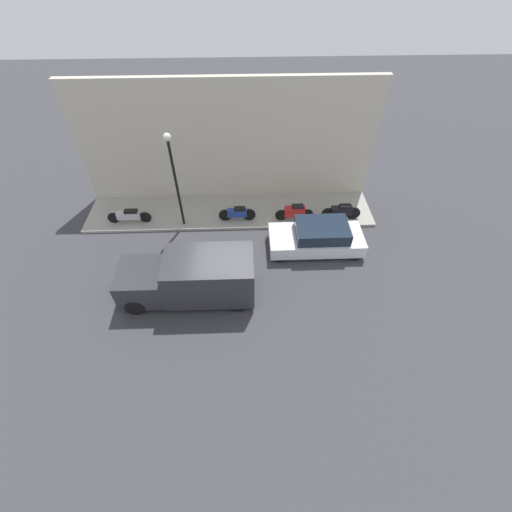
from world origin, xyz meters
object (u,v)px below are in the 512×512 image
(delivery_van, at_px, (189,278))
(motorcycle_red, at_px, (295,212))
(parked_car, at_px, (317,237))
(streetlamp, at_px, (173,170))
(scooter_silver, at_px, (129,216))
(motorcycle_black, at_px, (341,211))
(motorcycle_blue, at_px, (237,213))

(delivery_van, height_order, motorcycle_red, delivery_van)
(parked_car, height_order, streetlamp, streetlamp)
(parked_car, height_order, delivery_van, delivery_van)
(delivery_van, relative_size, streetlamp, 1.12)
(scooter_silver, relative_size, motorcycle_red, 1.12)
(delivery_van, distance_m, motorcycle_black, 8.11)
(delivery_van, height_order, streetlamp, streetlamp)
(scooter_silver, distance_m, motorcycle_blue, 5.20)
(scooter_silver, height_order, streetlamp, streetlamp)
(scooter_silver, xyz_separation_m, motorcycle_red, (-0.09, -7.98, 0.06))
(streetlamp, bearing_deg, motorcycle_blue, -86.34)
(motorcycle_black, distance_m, streetlamp, 8.06)
(scooter_silver, xyz_separation_m, motorcycle_blue, (-0.03, -5.20, 0.02))
(delivery_van, bearing_deg, streetlamp, 10.69)
(parked_car, relative_size, motorcycle_blue, 2.34)
(motorcycle_black, bearing_deg, parked_car, 141.18)
(parked_car, distance_m, streetlamp, 6.89)
(parked_car, distance_m, delivery_van, 5.94)
(motorcycle_blue, bearing_deg, scooter_silver, 89.63)
(streetlamp, bearing_deg, motorcycle_black, -89.44)
(motorcycle_black, distance_m, motorcycle_red, 2.27)
(parked_car, distance_m, motorcycle_blue, 4.06)
(motorcycle_blue, relative_size, motorcycle_red, 0.96)
(motorcycle_black, bearing_deg, streetlamp, 90.56)
(parked_car, height_order, motorcycle_black, parked_car)
(delivery_van, height_order, motorcycle_black, delivery_van)
(parked_car, height_order, motorcycle_blue, parked_car)
(motorcycle_blue, distance_m, streetlamp, 3.67)
(motorcycle_blue, distance_m, motorcycle_red, 2.78)
(streetlamp, bearing_deg, scooter_silver, 85.58)
(delivery_van, bearing_deg, parked_car, -65.23)
(scooter_silver, bearing_deg, motorcycle_black, -90.70)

